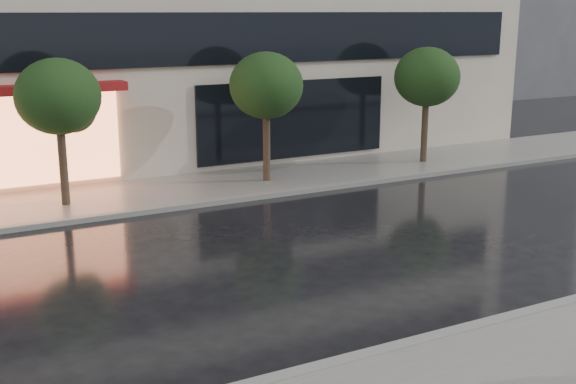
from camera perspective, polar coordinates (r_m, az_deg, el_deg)
ground at (r=12.43m, az=6.66°, el=-10.45°), size 120.00×120.00×0.00m
sidewalk_far at (r=21.17m, az=-9.27°, el=0.04°), size 60.00×3.50×0.12m
curb_near at (r=11.67m, az=9.51°, el=-11.87°), size 60.00×0.25×0.14m
curb_far at (r=19.57m, az=-7.60°, el=-1.03°), size 60.00×0.25×0.14m
tree_mid_west at (r=19.72m, az=-17.55°, el=7.00°), size 2.20×2.20×3.99m
tree_mid_east at (r=21.63m, az=-1.63°, el=8.23°), size 2.20×2.20×3.99m
tree_far_east at (r=24.88m, az=10.98°, el=8.75°), size 2.20×2.20×3.99m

